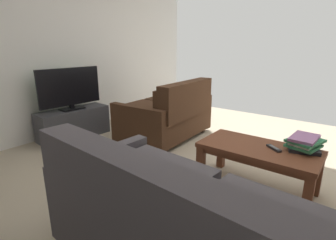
{
  "coord_description": "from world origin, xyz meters",
  "views": [
    {
      "loc": [
        -1.08,
        2.39,
        1.33
      ],
      "look_at": [
        0.3,
        0.6,
        0.67
      ],
      "focal_mm": 28.04,
      "sensor_mm": 36.0,
      "label": 1
    }
  ],
  "objects_px": {
    "flat_tv": "(70,88)",
    "book_stack": "(304,143)",
    "sofa_main": "(182,228)",
    "tv_stand": "(74,123)",
    "coffee_table": "(258,154)",
    "tv_remote": "(274,148)",
    "loveseat_near": "(168,114)"
  },
  "relations": [
    {
      "from": "sofa_main",
      "to": "book_stack",
      "type": "xyz_separation_m",
      "value": [
        -0.31,
        -1.44,
        0.13
      ]
    },
    {
      "from": "coffee_table",
      "to": "tv_remote",
      "type": "relative_size",
      "value": 6.74
    },
    {
      "from": "loveseat_near",
      "to": "tv_stand",
      "type": "relative_size",
      "value": 1.31
    },
    {
      "from": "coffee_table",
      "to": "tv_remote",
      "type": "height_order",
      "value": "tv_remote"
    },
    {
      "from": "flat_tv",
      "to": "tv_remote",
      "type": "xyz_separation_m",
      "value": [
        -2.76,
        -0.23,
        -0.29
      ]
    },
    {
      "from": "tv_remote",
      "to": "sofa_main",
      "type": "bearing_deg",
      "value": 85.42
    },
    {
      "from": "coffee_table",
      "to": "sofa_main",
      "type": "bearing_deg",
      "value": 90.92
    },
    {
      "from": "coffee_table",
      "to": "flat_tv",
      "type": "height_order",
      "value": "flat_tv"
    },
    {
      "from": "loveseat_near",
      "to": "flat_tv",
      "type": "height_order",
      "value": "flat_tv"
    },
    {
      "from": "tv_stand",
      "to": "tv_remote",
      "type": "bearing_deg",
      "value": -175.25
    },
    {
      "from": "loveseat_near",
      "to": "coffee_table",
      "type": "distance_m",
      "value": 1.65
    },
    {
      "from": "tv_stand",
      "to": "book_stack",
      "type": "xyz_separation_m",
      "value": [
        -2.97,
        -0.38,
        0.27
      ]
    },
    {
      "from": "flat_tv",
      "to": "book_stack",
      "type": "bearing_deg",
      "value": -172.76
    },
    {
      "from": "loveseat_near",
      "to": "flat_tv",
      "type": "distance_m",
      "value": 1.44
    },
    {
      "from": "sofa_main",
      "to": "loveseat_near",
      "type": "height_order",
      "value": "sofa_main"
    },
    {
      "from": "sofa_main",
      "to": "tv_remote",
      "type": "xyz_separation_m",
      "value": [
        -0.1,
        -1.29,
        0.08
      ]
    },
    {
      "from": "sofa_main",
      "to": "flat_tv",
      "type": "distance_m",
      "value": 2.88
    },
    {
      "from": "book_stack",
      "to": "tv_remote",
      "type": "distance_m",
      "value": 0.26
    },
    {
      "from": "sofa_main",
      "to": "coffee_table",
      "type": "bearing_deg",
      "value": -89.08
    },
    {
      "from": "loveseat_near",
      "to": "tv_stand",
      "type": "distance_m",
      "value": 1.4
    },
    {
      "from": "loveseat_near",
      "to": "coffee_table",
      "type": "bearing_deg",
      "value": 157.5
    },
    {
      "from": "book_stack",
      "to": "tv_remote",
      "type": "height_order",
      "value": "book_stack"
    },
    {
      "from": "sofa_main",
      "to": "tv_stand",
      "type": "relative_size",
      "value": 1.73
    },
    {
      "from": "sofa_main",
      "to": "loveseat_near",
      "type": "xyz_separation_m",
      "value": [
        1.55,
        -1.9,
        -0.01
      ]
    },
    {
      "from": "flat_tv",
      "to": "loveseat_near",
      "type": "bearing_deg",
      "value": -142.97
    },
    {
      "from": "book_stack",
      "to": "sofa_main",
      "type": "bearing_deg",
      "value": 77.73
    },
    {
      "from": "tv_remote",
      "to": "coffee_table",
      "type": "bearing_deg",
      "value": 11.31
    },
    {
      "from": "coffee_table",
      "to": "flat_tv",
      "type": "distance_m",
      "value": 2.67
    },
    {
      "from": "book_stack",
      "to": "flat_tv",
      "type": "bearing_deg",
      "value": 7.24
    },
    {
      "from": "tv_stand",
      "to": "book_stack",
      "type": "distance_m",
      "value": 3.01
    },
    {
      "from": "loveseat_near",
      "to": "sofa_main",
      "type": "bearing_deg",
      "value": 129.21
    },
    {
      "from": "coffee_table",
      "to": "tv_stand",
      "type": "height_order",
      "value": "coffee_table"
    }
  ]
}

